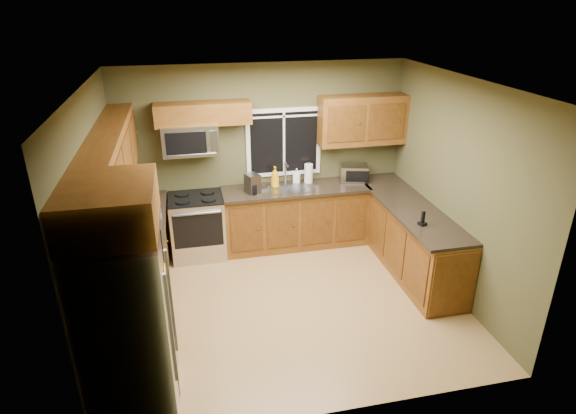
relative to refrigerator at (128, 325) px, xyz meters
name	(u,v)px	position (x,y,z in m)	size (l,w,h in m)	color
floor	(290,302)	(1.74, 1.30, -0.90)	(4.20, 4.20, 0.00)	#9B7644
ceiling	(291,84)	(1.74, 1.30, 1.80)	(4.20, 4.20, 0.00)	white
back_wall	(264,156)	(1.74, 3.10, 0.45)	(4.20, 4.20, 0.00)	#494728
front_wall	(338,289)	(1.74, -0.50, 0.45)	(4.20, 4.20, 0.00)	#494728
left_wall	(98,220)	(-0.36, 1.30, 0.45)	(3.60, 3.60, 0.00)	#494728
right_wall	(456,189)	(3.84, 1.30, 0.45)	(3.60, 3.60, 0.00)	#494728
window	(284,142)	(2.04, 3.08, 0.65)	(1.12, 0.03, 1.02)	white
base_cabinets_left	(140,268)	(-0.06, 1.78, -0.45)	(0.60, 2.65, 0.90)	brown
countertop_left	(137,234)	(-0.04, 1.78, 0.02)	(0.65, 2.65, 0.04)	black
base_cabinets_back	(295,217)	(2.15, 2.80, -0.45)	(2.17, 0.60, 0.90)	brown
countertop_back	(296,189)	(2.15, 2.78, 0.02)	(2.17, 0.65, 0.04)	black
base_cabinets_peninsula	(407,237)	(3.54, 1.84, -0.45)	(0.60, 2.52, 0.90)	brown
countertop_peninsula	(409,206)	(3.51, 1.85, 0.02)	(0.65, 2.50, 0.04)	black
upper_cabinets_left	(112,160)	(-0.20, 1.78, 0.96)	(0.33, 2.65, 0.72)	brown
upper_cabinets_back_left	(203,113)	(0.89, 2.94, 1.17)	(1.30, 0.33, 0.30)	brown
upper_cabinets_back_right	(362,120)	(3.19, 2.94, 0.96)	(1.30, 0.33, 0.72)	brown
upper_cabinet_over_fridge	(109,207)	(0.00, 0.00, 1.13)	(0.72, 0.90, 0.38)	brown
refrigerator	(128,325)	(0.00, 0.00, 0.00)	(0.74, 0.90, 1.80)	#B7B7BC
range	(198,226)	(0.69, 2.77, -0.43)	(0.76, 0.69, 0.94)	#B7B7BC
microwave	(190,139)	(0.69, 2.91, 0.83)	(0.76, 0.41, 0.42)	#B7B7BC
sink	(288,187)	(2.04, 2.79, 0.05)	(0.60, 0.42, 0.36)	slate
toaster_oven	(354,173)	(3.08, 2.87, 0.17)	(0.46, 0.40, 0.25)	#B7B7BC
coffee_maker	(253,184)	(1.51, 2.72, 0.17)	(0.23, 0.27, 0.28)	slate
kettle	(254,184)	(1.54, 2.77, 0.16)	(0.17, 0.17, 0.26)	#B7B7BC
paper_towel_roll	(309,173)	(2.39, 2.95, 0.19)	(0.13, 0.13, 0.32)	white
soap_bottle_a	(275,177)	(1.86, 2.86, 0.20)	(0.12, 0.12, 0.32)	gold
soap_bottle_b	(297,175)	(2.22, 3.00, 0.15)	(0.10, 0.10, 0.21)	white
soap_bottle_c	(256,181)	(1.59, 3.00, 0.11)	(0.12, 0.12, 0.15)	white
cordless_phone	(423,221)	(3.39, 1.22, 0.10)	(0.10, 0.10, 0.18)	black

